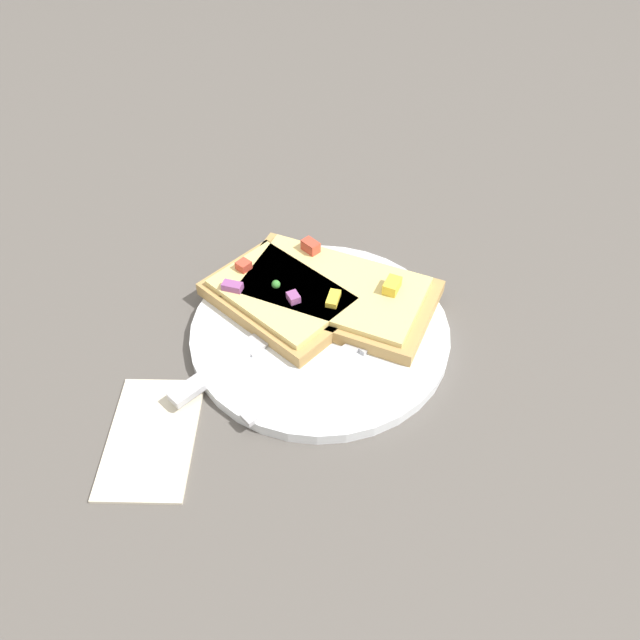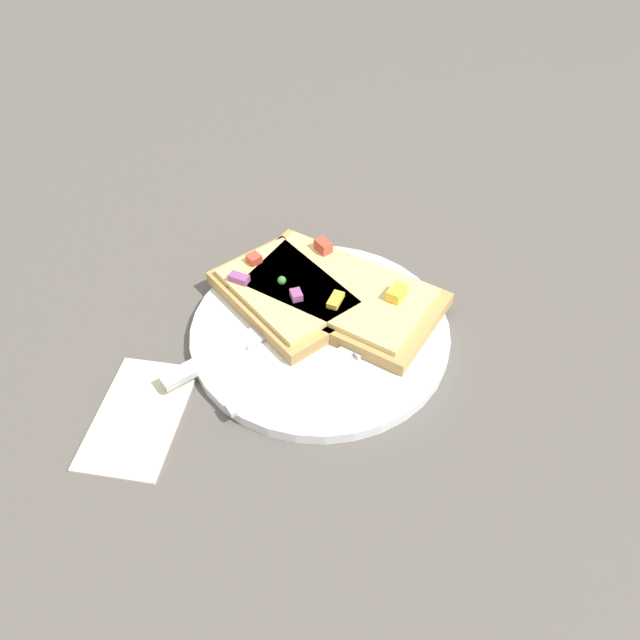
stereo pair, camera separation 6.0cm
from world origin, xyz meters
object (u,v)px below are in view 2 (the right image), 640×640
object	(u,v)px
knife	(250,338)
napkin	(138,415)
pizza_slice_corner	(286,293)
pizza_slice_main	(340,293)
fork	(338,356)
plate	(320,331)

from	to	relation	value
knife	napkin	world-z (taller)	knife
pizza_slice_corner	knife	bearing A→B (deg)	-69.77
knife	pizza_slice_corner	bearing A→B (deg)	21.70
pizza_slice_main	fork	bearing A→B (deg)	-60.45
napkin	fork	bearing A→B (deg)	117.85
plate	pizza_slice_main	bearing A→B (deg)	161.84
fork	knife	size ratio (longest dim) A/B	0.95
plate	fork	distance (m)	0.04
pizza_slice_main	napkin	distance (m)	0.22
pizza_slice_main	pizza_slice_corner	size ratio (longest dim) A/B	1.30
plate	pizza_slice_corner	xyz separation A→B (m)	(-0.03, -0.04, 0.02)
knife	pizza_slice_main	world-z (taller)	pizza_slice_main
fork	napkin	bearing A→B (deg)	165.07
knife	fork	bearing A→B (deg)	-52.12
fork	napkin	size ratio (longest dim) A/B	1.33
fork	napkin	world-z (taller)	fork
plate	napkin	world-z (taller)	plate
fork	knife	world-z (taller)	knife
fork	pizza_slice_corner	xyz separation A→B (m)	(-0.07, -0.06, 0.01)
plate	pizza_slice_corner	size ratio (longest dim) A/B	1.44
knife	napkin	bearing A→B (deg)	-175.95
knife	napkin	distance (m)	0.12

